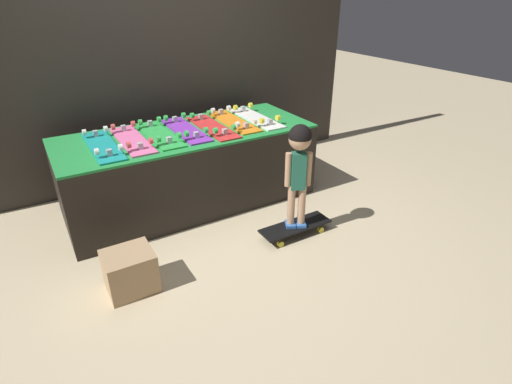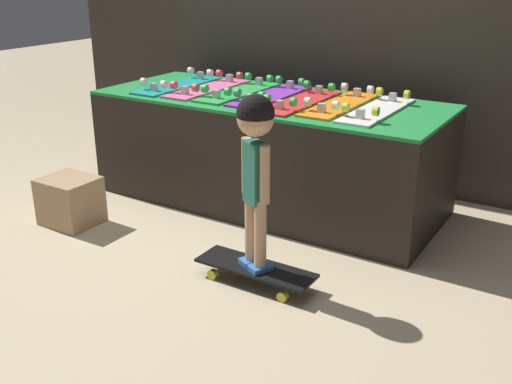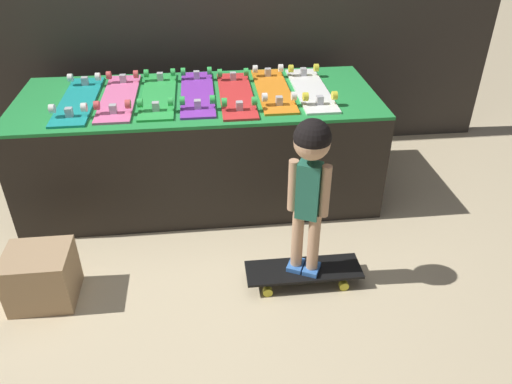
% 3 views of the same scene
% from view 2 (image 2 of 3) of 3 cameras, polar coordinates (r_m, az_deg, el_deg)
% --- Properties ---
extents(ground_plane, '(16.00, 16.00, 0.00)m').
position_cam_2_polar(ground_plane, '(3.62, -4.09, -4.04)').
color(ground_plane, beige).
extents(display_rack, '(2.28, 0.92, 0.71)m').
position_cam_2_polar(display_rack, '(3.99, 1.20, 3.95)').
color(display_rack, black).
rests_on(display_rack, ground_plane).
extents(skateboard_teal_on_rack, '(0.21, 0.78, 0.09)m').
position_cam_2_polar(skateboard_teal_on_rack, '(4.30, -7.40, 10.15)').
color(skateboard_teal_on_rack, teal).
rests_on(skateboard_teal_on_rack, display_rack).
extents(skateboard_pink_on_rack, '(0.21, 0.78, 0.09)m').
position_cam_2_polar(skateboard_pink_on_rack, '(4.17, -4.56, 9.91)').
color(skateboard_pink_on_rack, pink).
rests_on(skateboard_pink_on_rack, display_rack).
extents(skateboard_green_on_rack, '(0.21, 0.78, 0.09)m').
position_cam_2_polar(skateboard_green_on_rack, '(4.04, -1.65, 9.61)').
color(skateboard_green_on_rack, green).
rests_on(skateboard_green_on_rack, display_rack).
extents(skateboard_purple_on_rack, '(0.21, 0.78, 0.09)m').
position_cam_2_polar(skateboard_purple_on_rack, '(3.92, 1.42, 9.25)').
color(skateboard_purple_on_rack, purple).
rests_on(skateboard_purple_on_rack, display_rack).
extents(skateboard_red_on_rack, '(0.21, 0.78, 0.09)m').
position_cam_2_polar(skateboard_red_on_rack, '(3.76, 4.26, 8.68)').
color(skateboard_red_on_rack, red).
rests_on(skateboard_red_on_rack, display_rack).
extents(skateboard_orange_on_rack, '(0.21, 0.78, 0.09)m').
position_cam_2_polar(skateboard_orange_on_rack, '(3.70, 8.02, 8.34)').
color(skateboard_orange_on_rack, orange).
rests_on(skateboard_orange_on_rack, display_rack).
extents(skateboard_white_on_rack, '(0.21, 0.78, 0.09)m').
position_cam_2_polar(skateboard_white_on_rack, '(3.60, 11.47, 7.75)').
color(skateboard_white_on_rack, white).
rests_on(skateboard_white_on_rack, display_rack).
extents(skateboard_on_floor, '(0.63, 0.20, 0.09)m').
position_cam_2_polar(skateboard_on_floor, '(3.06, -0.05, -7.40)').
color(skateboard_on_floor, black).
rests_on(skateboard_on_floor, ground_plane).
extents(child, '(0.20, 0.18, 0.88)m').
position_cam_2_polar(child, '(2.81, -0.05, 4.02)').
color(child, '#3870C6').
rests_on(child, skateboard_on_floor).
extents(storage_box, '(0.33, 0.29, 0.30)m').
position_cam_2_polar(storage_box, '(3.89, -17.27, -0.81)').
color(storage_box, tan).
rests_on(storage_box, ground_plane).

